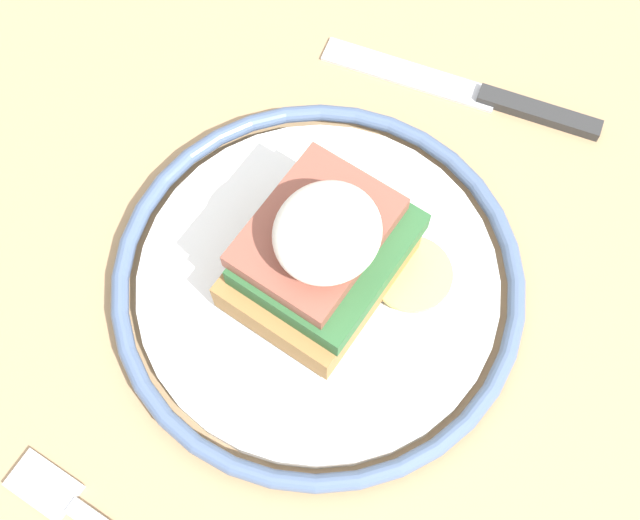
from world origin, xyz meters
TOP-DOWN VIEW (x-y plane):
  - ground_plane at (0.00, 0.00)m, footprint 6.00×6.00m
  - dining_table at (0.00, 0.00)m, footprint 0.92×0.75m
  - plate at (0.00, 0.05)m, footprint 0.23×0.23m
  - sandwich at (0.00, 0.05)m, footprint 0.10×0.10m
  - knife at (0.16, 0.03)m, footprint 0.06×0.18m

SIDE VIEW (x-z plane):
  - ground_plane at x=0.00m, z-range 0.00..0.00m
  - dining_table at x=0.00m, z-range 0.24..0.96m
  - knife at x=0.16m, z-range 0.72..0.73m
  - plate at x=0.00m, z-range 0.72..0.74m
  - sandwich at x=0.00m, z-range 0.73..0.81m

